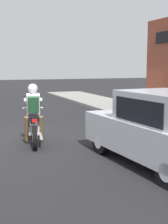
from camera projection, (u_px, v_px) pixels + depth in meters
ground_plane at (28, 138)px, 9.06m from camera, size 80.00×80.00×0.00m
sidewalk_curb at (138, 112)px, 13.76m from camera, size 2.60×22.00×0.14m
motorcycle_with_rider at (34, 119)px, 8.38m from camera, size 0.66×2.01×1.62m
car_hatchback at (160, 129)px, 6.55m from camera, size 1.94×3.90×1.57m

